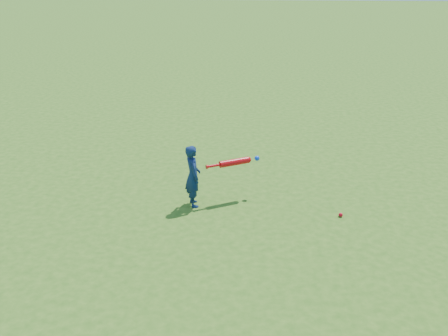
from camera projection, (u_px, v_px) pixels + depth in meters
The scene contains 4 objects.
ground at pixel (183, 208), 7.39m from camera, with size 80.00×80.00×0.00m, color #315F16.
child at pixel (193, 176), 7.30m from camera, with size 0.34×0.23×0.94m, color #0F2147.
ground_ball_red at pixel (341, 215), 7.12m from camera, with size 0.06×0.06×0.06m, color red.
bat_swing at pixel (236, 162), 7.46m from camera, with size 0.79×0.46×0.10m.
Camera 1 is at (1.09, -6.52, 3.41)m, focal length 40.00 mm.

